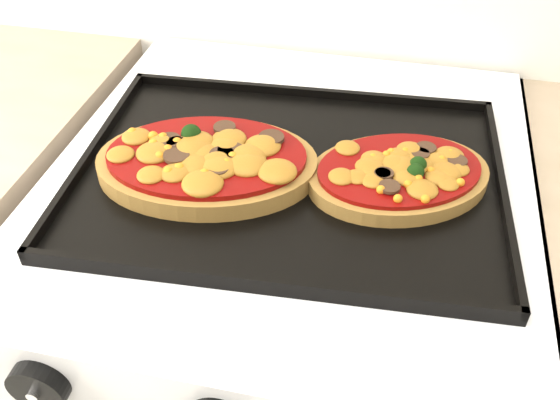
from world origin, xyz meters
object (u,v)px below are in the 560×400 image
(pizza_left, at_px, (207,160))
(pizza_right, at_px, (399,173))
(baking_tray, at_px, (289,172))
(stove, at_px, (290,373))

(pizza_left, bearing_deg, pizza_right, 7.41)
(baking_tray, distance_m, pizza_right, 0.13)
(stove, bearing_deg, pizza_right, -11.81)
(baking_tray, relative_size, pizza_right, 2.35)
(pizza_right, bearing_deg, pizza_left, -172.59)
(stove, height_order, baking_tray, baking_tray)
(baking_tray, height_order, pizza_right, pizza_right)
(baking_tray, bearing_deg, pizza_left, -171.39)
(baking_tray, relative_size, pizza_left, 1.92)
(stove, distance_m, baking_tray, 0.47)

